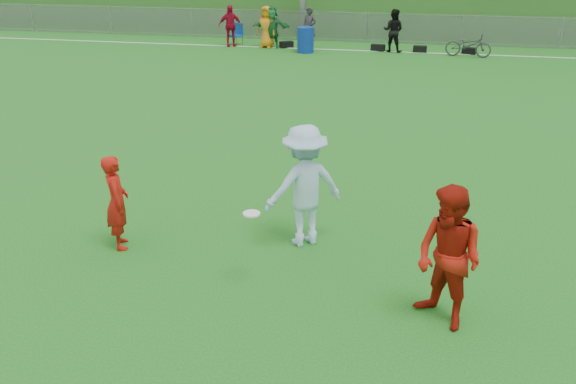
% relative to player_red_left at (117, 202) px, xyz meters
% --- Properties ---
extents(ground, '(120.00, 120.00, 0.00)m').
position_rel_player_red_left_xyz_m(ground, '(2.51, -0.09, -0.79)').
color(ground, '#156419').
rests_on(ground, ground).
extents(sideline_far, '(60.00, 0.10, 0.01)m').
position_rel_player_red_left_xyz_m(sideline_far, '(2.51, 17.91, -0.78)').
color(sideline_far, white).
rests_on(sideline_far, ground).
extents(fence, '(58.00, 0.06, 1.30)m').
position_rel_player_red_left_xyz_m(fence, '(2.51, 19.91, -0.14)').
color(fence, gray).
rests_on(fence, ground).
extents(spectator_row, '(7.81, 0.80, 1.69)m').
position_rel_player_red_left_xyz_m(spectator_row, '(-0.41, 17.91, 0.06)').
color(spectator_row, '#A30B24').
rests_on(spectator_row, ground).
extents(gear_bags, '(8.05, 0.55, 0.26)m').
position_rel_player_red_left_xyz_m(gear_bags, '(3.47, 18.01, -0.66)').
color(gear_bags, black).
rests_on(gear_bags, ground).
extents(player_red_left, '(0.60, 0.68, 1.57)m').
position_rel_player_red_left_xyz_m(player_red_left, '(0.00, 0.00, 0.00)').
color(player_red_left, '#B2140C').
rests_on(player_red_left, ground).
extents(player_red_center, '(1.19, 1.18, 1.94)m').
position_rel_player_red_left_xyz_m(player_red_center, '(5.12, -1.24, 0.18)').
color(player_red_center, '#A3170B').
rests_on(player_red_center, ground).
extents(player_blue, '(1.51, 1.35, 2.03)m').
position_rel_player_red_left_xyz_m(player_blue, '(2.93, 0.69, 0.23)').
color(player_blue, '#A6CEE7').
rests_on(player_blue, ground).
extents(frisbee, '(0.25, 0.25, 0.02)m').
position_rel_player_red_left_xyz_m(frisbee, '(2.42, -0.78, 0.36)').
color(frisbee, white).
rests_on(frisbee, ground).
extents(recycling_bin, '(0.86, 0.86, 1.01)m').
position_rel_player_red_left_xyz_m(recycling_bin, '(0.24, 17.11, -0.28)').
color(recycling_bin, navy).
rests_on(recycling_bin, ground).
extents(camp_chair, '(0.64, 0.64, 0.89)m').
position_rel_player_red_left_xyz_m(camp_chair, '(-2.98, 18.23, -0.52)').
color(camp_chair, '#0F48A6').
rests_on(camp_chair, ground).
extents(bicycle, '(1.83, 0.90, 0.92)m').
position_rel_player_red_left_xyz_m(bicycle, '(6.63, 17.42, -0.33)').
color(bicycle, '#313134').
rests_on(bicycle, ground).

